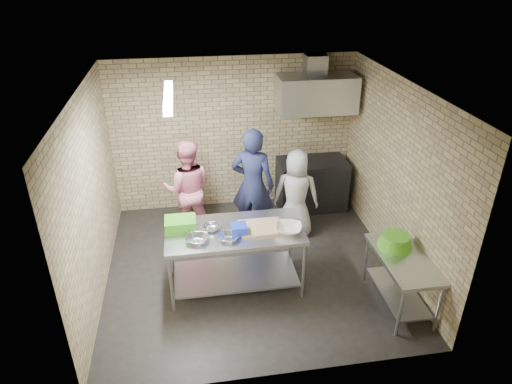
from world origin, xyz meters
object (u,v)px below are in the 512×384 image
(bottle_red, at_px, (316,95))
(stove, at_px, (311,184))
(prep_table, at_px, (235,258))
(green_crate, at_px, (181,224))
(green_basin, at_px, (395,241))
(woman_white, at_px, (296,194))
(side_counter, at_px, (400,281))
(bottle_green, at_px, (338,94))
(man_navy, at_px, (253,185))
(blue_tub, at_px, (239,229))
(woman_pink, at_px, (188,189))

(bottle_red, bearing_deg, stove, -101.77)
(prep_table, xyz_separation_m, green_crate, (-0.70, 0.12, 0.54))
(green_basin, height_order, bottle_red, bottle_red)
(prep_table, bearing_deg, green_basin, -12.94)
(woman_white, bearing_deg, side_counter, 133.23)
(bottle_green, distance_m, man_navy, 2.25)
(side_counter, relative_size, green_basin, 2.61)
(bottle_red, height_order, woman_white, bottle_red)
(stove, distance_m, bottle_red, 1.60)
(prep_table, relative_size, stove, 1.53)
(stove, bearing_deg, green_basin, -80.24)
(bottle_red, bearing_deg, prep_table, -126.62)
(stove, xyz_separation_m, blue_tub, (-1.58, -2.13, 0.53))
(side_counter, height_order, green_crate, green_crate)
(blue_tub, bearing_deg, green_crate, 163.65)
(man_navy, xyz_separation_m, woman_pink, (-1.01, 0.27, -0.12))
(prep_table, distance_m, man_navy, 1.35)
(side_counter, height_order, bottle_green, bottle_green)
(bottle_green, xyz_separation_m, man_navy, (-1.65, -1.08, -1.07))
(green_crate, bearing_deg, woman_white, 29.90)
(man_navy, relative_size, woman_pink, 1.14)
(side_counter, distance_m, stove, 2.79)
(stove, height_order, woman_pink, woman_pink)
(green_crate, bearing_deg, bottle_red, 41.99)
(bottle_red, bearing_deg, green_crate, -138.01)
(green_crate, bearing_deg, stove, 39.24)
(side_counter, distance_m, bottle_green, 3.41)
(prep_table, xyz_separation_m, green_basin, (2.06, -0.47, 0.38))
(stove, bearing_deg, blue_tub, -126.69)
(prep_table, bearing_deg, side_counter, -19.16)
(green_crate, height_order, bottle_green, bottle_green)
(bottle_red, relative_size, woman_pink, 0.11)
(man_navy, xyz_separation_m, woman_white, (0.70, -0.01, -0.20))
(woman_white, bearing_deg, woman_pink, 7.34)
(bottle_red, bearing_deg, bottle_green, 0.00)
(woman_white, bearing_deg, stove, -103.91)
(green_basin, distance_m, woman_white, 1.90)
(blue_tub, bearing_deg, man_navy, 73.51)
(prep_table, distance_m, side_counter, 2.21)
(green_basin, distance_m, man_navy, 2.33)
(green_crate, relative_size, woman_white, 0.27)
(green_basin, xyz_separation_m, woman_pink, (-2.65, 1.93, -0.01))
(bottle_red, relative_size, bottle_green, 1.20)
(prep_table, relative_size, woman_pink, 1.11)
(prep_table, distance_m, bottle_red, 3.23)
(stove, relative_size, man_navy, 0.64)
(side_counter, bearing_deg, man_navy, 130.88)
(prep_table, height_order, blue_tub, blue_tub)
(prep_table, xyz_separation_m, side_counter, (2.08, -0.72, -0.08))
(blue_tub, bearing_deg, side_counter, -17.06)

